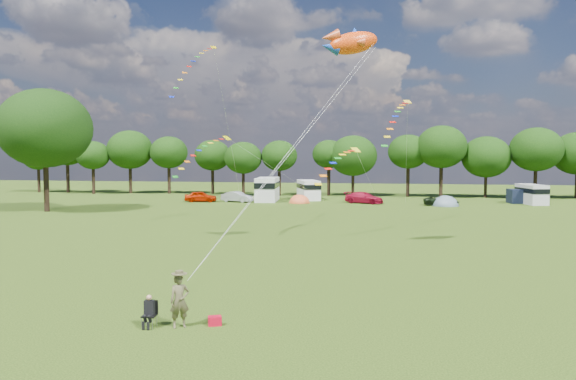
% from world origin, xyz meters
% --- Properties ---
extents(ground_plane, '(180.00, 180.00, 0.00)m').
position_xyz_m(ground_plane, '(0.00, 0.00, 0.00)').
color(ground_plane, black).
rests_on(ground_plane, ground).
extents(tree_line, '(102.98, 10.98, 10.27)m').
position_xyz_m(tree_line, '(5.30, 54.99, 6.35)').
color(tree_line, black).
rests_on(tree_line, ground).
extents(big_tree, '(10.00, 10.00, 13.28)m').
position_xyz_m(big_tree, '(-30.00, 28.00, 9.02)').
color(big_tree, black).
rests_on(big_tree, ground).
extents(car_a, '(4.47, 2.40, 1.41)m').
position_xyz_m(car_a, '(-17.30, 42.30, 0.71)').
color(car_a, '#B41E01').
rests_on(car_a, ground).
extents(car_b, '(4.14, 2.48, 1.37)m').
position_xyz_m(car_b, '(-12.57, 42.84, 0.69)').
color(car_b, '#999DA1').
rests_on(car_b, ground).
extents(car_c, '(5.17, 3.67, 1.43)m').
position_xyz_m(car_c, '(3.74, 43.72, 0.72)').
color(car_c, '#A60F2B').
rests_on(car_c, ground).
extents(car_d, '(4.49, 2.41, 1.17)m').
position_xyz_m(car_d, '(13.06, 42.23, 0.59)').
color(car_d, black).
rests_on(car_d, ground).
extents(campervan_b, '(3.22, 6.52, 3.09)m').
position_xyz_m(campervan_b, '(-9.05, 45.17, 1.66)').
color(campervan_b, silver).
rests_on(campervan_b, ground).
extents(campervan_c, '(3.97, 5.85, 2.64)m').
position_xyz_m(campervan_c, '(-3.93, 48.14, 1.42)').
color(campervan_c, white).
rests_on(campervan_c, ground).
extents(campervan_d, '(3.14, 5.34, 2.45)m').
position_xyz_m(campervan_d, '(24.37, 46.28, 1.32)').
color(campervan_d, silver).
rests_on(campervan_d, ground).
extents(tent_orange, '(2.72, 2.97, 2.12)m').
position_xyz_m(tent_orange, '(-4.40, 42.87, 0.02)').
color(tent_orange, orange).
rests_on(tent_orange, ground).
extents(tent_greyblue, '(3.32, 3.64, 2.47)m').
position_xyz_m(tent_greyblue, '(13.50, 42.06, 0.02)').
color(tent_greyblue, slate).
rests_on(tent_greyblue, ground).
extents(awning_navy, '(3.13, 2.67, 1.78)m').
position_xyz_m(awning_navy, '(23.28, 47.18, 0.89)').
color(awning_navy, black).
rests_on(awning_navy, ground).
extents(kite_flyer, '(0.86, 0.78, 1.97)m').
position_xyz_m(kite_flyer, '(-1.28, -8.28, 0.98)').
color(kite_flyer, brown).
rests_on(kite_flyer, ground).
extents(camp_chair, '(0.52, 0.51, 1.21)m').
position_xyz_m(camp_chair, '(-2.38, -8.42, 0.72)').
color(camp_chair, '#99999E').
rests_on(camp_chair, ground).
extents(kite_bag, '(0.57, 0.48, 0.35)m').
position_xyz_m(kite_bag, '(-0.09, -7.84, 0.17)').
color(kite_bag, red).
rests_on(kite_bag, ground).
extents(fish_kite, '(4.00, 2.44, 2.10)m').
position_xyz_m(fish_kite, '(3.81, 8.55, 13.34)').
color(fish_kite, '#F0400B').
rests_on(fish_kite, ground).
extents(streamer_kite_a, '(3.30, 5.50, 5.74)m').
position_xyz_m(streamer_kite_a, '(-12.42, 26.74, 15.39)').
color(streamer_kite_a, '#D2AD02').
rests_on(streamer_kite_a, ground).
extents(streamer_kite_b, '(4.26, 4.80, 3.84)m').
position_xyz_m(streamer_kite_b, '(-10.07, 22.31, 6.70)').
color(streamer_kite_b, '#D4D000').
rests_on(streamer_kite_b, ground).
extents(streamer_kite_c, '(3.25, 5.03, 2.83)m').
position_xyz_m(streamer_kite_c, '(2.83, 15.89, 5.88)').
color(streamer_kite_c, yellow).
rests_on(streamer_kite_c, ground).
extents(streamer_kite_d, '(2.72, 5.03, 4.30)m').
position_xyz_m(streamer_kite_d, '(7.31, 22.74, 9.70)').
color(streamer_kite_d, gold).
rests_on(streamer_kite_d, ground).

